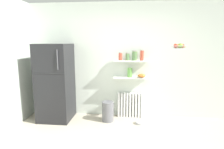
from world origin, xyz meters
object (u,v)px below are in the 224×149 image
(refrigerator, at_px, (56,82))
(trash_bin, at_px, (108,111))
(radiator, at_px, (130,105))
(hanging_fruit_basket, at_px, (180,46))
(vase, at_px, (130,73))
(storage_jar_1, at_px, (128,57))
(storage_jar_3, at_px, (142,55))
(storage_jar_0, at_px, (120,56))
(storage_jar_2, at_px, (135,56))
(pet_food_bowl, at_px, (140,123))
(shelf_bowl, at_px, (142,76))

(refrigerator, height_order, trash_bin, refrigerator)
(radiator, distance_m, hanging_fruit_basket, 1.70)
(radiator, height_order, vase, vase)
(radiator, bearing_deg, refrigerator, -170.75)
(storage_jar_1, bearing_deg, storage_jar_3, -0.00)
(hanging_fruit_basket, bearing_deg, vase, 155.88)
(storage_jar_0, distance_m, storage_jar_1, 0.16)
(storage_jar_2, distance_m, trash_bin, 1.36)
(storage_jar_0, xyz_separation_m, storage_jar_3, (0.47, -0.00, 0.03))
(radiator, xyz_separation_m, trash_bin, (-0.49, -0.30, -0.06))
(refrigerator, xyz_separation_m, storage_jar_2, (1.74, 0.24, 0.59))
(refrigerator, xyz_separation_m, pet_food_bowl, (1.87, -0.11, -0.82))
(trash_bin, bearing_deg, storage_jar_2, 25.52)
(storage_jar_1, relative_size, storage_jar_2, 0.79)
(storage_jar_2, bearing_deg, shelf_bowl, 0.00)
(storage_jar_0, relative_size, storage_jar_1, 1.05)
(storage_jar_1, relative_size, pet_food_bowl, 0.93)
(storage_jar_2, distance_m, pet_food_bowl, 1.45)
(storage_jar_0, height_order, storage_jar_1, storage_jar_0)
(storage_jar_2, bearing_deg, storage_jar_1, 180.00)
(storage_jar_2, distance_m, hanging_fruit_basket, 0.96)
(radiator, distance_m, storage_jar_3, 1.18)
(radiator, relative_size, vase, 2.73)
(storage_jar_0, xyz_separation_m, trash_bin, (-0.25, -0.27, -1.19))
(storage_jar_3, relative_size, vase, 1.12)
(radiator, distance_m, vase, 0.77)
(storage_jar_2, relative_size, storage_jar_3, 0.92)
(shelf_bowl, distance_m, hanging_fruit_basket, 1.04)
(pet_food_bowl, bearing_deg, radiator, 119.37)
(storage_jar_0, relative_size, storage_jar_2, 0.83)
(vase, relative_size, pet_food_bowl, 1.15)
(radiator, xyz_separation_m, storage_jar_3, (0.24, -0.03, 1.16))
(storage_jar_0, xyz_separation_m, pet_food_bowl, (0.45, -0.35, -1.39))
(storage_jar_1, bearing_deg, shelf_bowl, 0.00)
(pet_food_bowl, bearing_deg, trash_bin, 173.69)
(storage_jar_0, height_order, vase, storage_jar_0)
(pet_food_bowl, distance_m, hanging_fruit_basket, 1.77)
(storage_jar_3, height_order, vase, storage_jar_3)
(refrigerator, distance_m, hanging_fruit_basket, 2.71)
(storage_jar_1, xyz_separation_m, shelf_bowl, (0.32, 0.00, -0.42))
(shelf_bowl, relative_size, pet_food_bowl, 0.95)
(radiator, xyz_separation_m, storage_jar_1, (-0.08, -0.03, 1.13))
(trash_bin, bearing_deg, hanging_fruit_basket, -6.11)
(radiator, bearing_deg, storage_jar_2, -20.90)
(radiator, height_order, storage_jar_2, storage_jar_2)
(vase, xyz_separation_m, pet_food_bowl, (0.23, -0.35, -1.03))
(storage_jar_0, xyz_separation_m, shelf_bowl, (0.48, 0.00, -0.43))
(shelf_bowl, bearing_deg, storage_jar_2, 180.00)
(storage_jar_3, xyz_separation_m, hanging_fruit_basket, (0.68, -0.42, 0.21))
(trash_bin, bearing_deg, radiator, 31.63)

